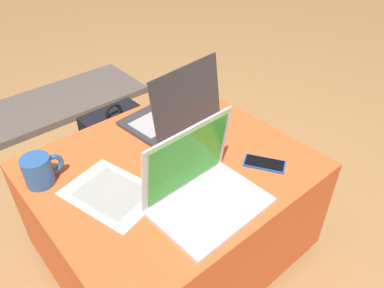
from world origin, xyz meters
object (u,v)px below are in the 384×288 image
at_px(backpack, 118,149).
at_px(coffee_mug, 39,170).
at_px(laptop_near, 203,190).
at_px(cell_phone, 264,164).
at_px(paper_sheet, 112,193).
at_px(laptop_far, 175,112).

relative_size(backpack, coffee_mug, 3.39).
relative_size(laptop_near, cell_phone, 2.20).
distance_m(laptop_near, paper_sheet, 0.30).
distance_m(backpack, paper_sheet, 0.66).
distance_m(cell_phone, coffee_mug, 0.76).
relative_size(cell_phone, backpack, 0.34).
relative_size(laptop_near, coffee_mug, 2.57).
xyz_separation_m(laptop_far, backpack, (-0.10, 0.34, -0.34)).
distance_m(cell_phone, backpack, 0.81).
bearing_deg(paper_sheet, laptop_near, -63.24).
bearing_deg(cell_phone, coffee_mug, -65.60).
bearing_deg(coffee_mug, cell_phone, -33.92).
bearing_deg(cell_phone, laptop_far, -110.78).
relative_size(laptop_far, backpack, 0.80).
height_order(laptop_near, laptop_far, laptop_far).
distance_m(paper_sheet, coffee_mug, 0.25).
distance_m(laptop_near, laptop_far, 0.45).
distance_m(laptop_far, coffee_mug, 0.55).
bearing_deg(coffee_mug, paper_sheet, -53.26).
relative_size(laptop_near, paper_sheet, 1.02).
bearing_deg(paper_sheet, backpack, 44.66).
xyz_separation_m(backpack, paper_sheet, (-0.30, -0.51, 0.28)).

